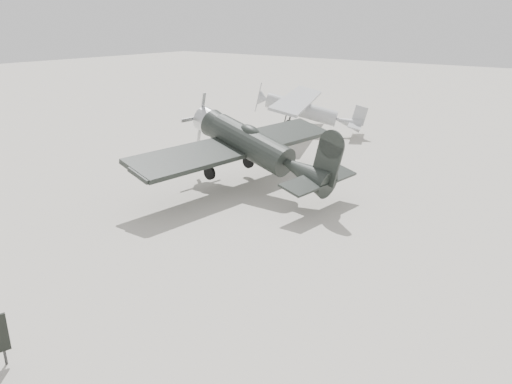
% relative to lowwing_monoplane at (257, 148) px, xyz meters
% --- Properties ---
extents(ground, '(160.00, 160.00, 0.00)m').
position_rel_lowwing_monoplane_xyz_m(ground, '(1.46, -6.73, -2.04)').
color(ground, '#9C998A').
rests_on(ground, ground).
extents(lowwing_monoplane, '(8.53, 11.96, 3.85)m').
position_rel_lowwing_monoplane_xyz_m(lowwing_monoplane, '(0.00, 0.00, 0.00)').
color(lowwing_monoplane, black).
rests_on(lowwing_monoplane, ground).
extents(highwing_monoplane, '(7.78, 10.44, 3.02)m').
position_rel_lowwing_monoplane_xyz_m(highwing_monoplane, '(-4.64, 11.65, -0.15)').
color(highwing_monoplane, '#A3A5A8').
rests_on(highwing_monoplane, ground).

